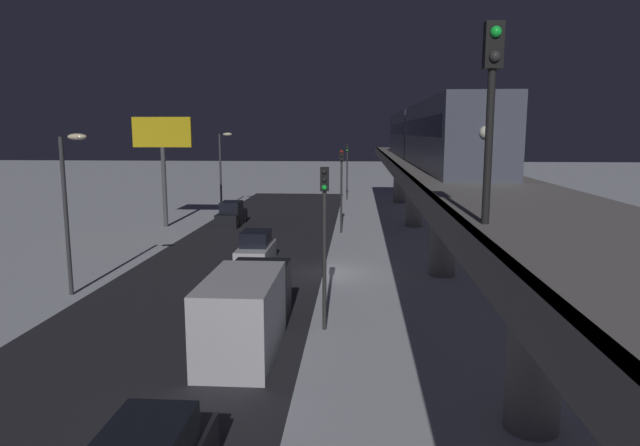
{
  "coord_description": "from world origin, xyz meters",
  "views": [
    {
      "loc": [
        -1.86,
        30.25,
        7.71
      ],
      "look_at": [
        0.87,
        -10.06,
        1.17
      ],
      "focal_mm": 31.62,
      "sensor_mm": 36.0,
      "label": 1
    }
  ],
  "objects": [
    {
      "name": "ground_plane",
      "position": [
        0.0,
        0.0,
        0.0
      ],
      "size": [
        240.0,
        240.0,
        0.0
      ],
      "primitive_type": "plane",
      "color": "silver"
    },
    {
      "name": "avenue_asphalt",
      "position": [
        5.51,
        0.0,
        0.0
      ],
      "size": [
        11.0,
        80.64,
        0.01
      ],
      "primitive_type": "cube",
      "color": "#28282D",
      "rests_on": "ground_plane"
    },
    {
      "name": "elevated_railway",
      "position": [
        -6.37,
        -0.0,
        5.07
      ],
      "size": [
        5.0,
        80.64,
        5.84
      ],
      "color": "gray",
      "rests_on": "ground_plane"
    },
    {
      "name": "subway_train",
      "position": [
        -6.47,
        -9.18,
        7.62
      ],
      "size": [
        2.94,
        36.87,
        3.4
      ],
      "color": "#4C5160",
      "rests_on": "elevated_railway"
    },
    {
      "name": "rail_signal",
      "position": [
        -4.48,
        18.62,
        8.57
      ],
      "size": [
        0.36,
        0.41,
        4.0
      ],
      "color": "black",
      "rests_on": "elevated_railway"
    },
    {
      "name": "sedan_black",
      "position": [
        8.71,
        -15.83,
        0.79
      ],
      "size": [
        1.91,
        4.62,
        1.97
      ],
      "color": "black",
      "rests_on": "ground_plane"
    },
    {
      "name": "sedan_white",
      "position": [
        4.11,
        -1.91,
        0.8
      ],
      "size": [
        1.8,
        4.43,
        1.97
      ],
      "rotation": [
        0.0,
        0.0,
        3.14
      ],
      "color": "silver",
      "rests_on": "ground_plane"
    },
    {
      "name": "box_truck",
      "position": [
        2.11,
        10.77,
        1.35
      ],
      "size": [
        2.4,
        7.4,
        2.8
      ],
      "color": "black",
      "rests_on": "ground_plane"
    },
    {
      "name": "traffic_light_near",
      "position": [
        -0.59,
        9.02,
        4.2
      ],
      "size": [
        0.32,
        0.44,
        6.4
      ],
      "color": "#2D2D2D",
      "rests_on": "ground_plane"
    },
    {
      "name": "traffic_light_mid",
      "position": [
        -0.59,
        -12.67,
        4.2
      ],
      "size": [
        0.32,
        0.44,
        6.4
      ],
      "color": "#2D2D2D",
      "rests_on": "ground_plane"
    },
    {
      "name": "traffic_light_far",
      "position": [
        -0.59,
        -34.36,
        4.2
      ],
      "size": [
        0.32,
        0.44,
        6.4
      ],
      "color": "#2D2D2D",
      "rests_on": "ground_plane"
    },
    {
      "name": "commercial_billboard",
      "position": [
        13.92,
        -14.58,
        6.83
      ],
      "size": [
        4.8,
        0.36,
        8.9
      ],
      "color": "#4C4C51",
      "rests_on": "ground_plane"
    },
    {
      "name": "street_lamp_near",
      "position": [
        11.58,
        5.0,
        4.81
      ],
      "size": [
        1.35,
        0.44,
        7.65
      ],
      "color": "#38383D",
      "rests_on": "ground_plane"
    },
    {
      "name": "street_lamp_far",
      "position": [
        11.58,
        -25.0,
        4.81
      ],
      "size": [
        1.35,
        0.44,
        7.65
      ],
      "color": "#38383D",
      "rests_on": "ground_plane"
    }
  ]
}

